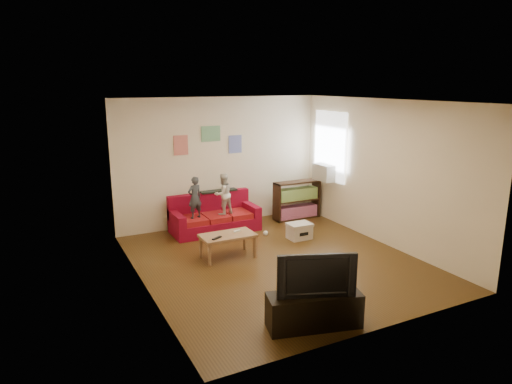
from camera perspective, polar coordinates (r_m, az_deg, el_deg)
name	(u,v)px	position (r m, az deg, el deg)	size (l,w,h in m)	color
room_shell	(278,184)	(7.50, 2.75, 0.95)	(4.52, 5.02, 2.72)	#4E3313
sofa	(214,218)	(9.44, -5.29, -3.27)	(1.77, 0.81, 0.78)	maroon
child_a	(195,197)	(9.01, -7.66, -0.69)	(0.30, 0.20, 0.83)	#343941
child_b	(223,194)	(9.21, -4.14, -0.26)	(0.41, 0.32, 0.84)	silver
coffee_table	(228,238)	(7.96, -3.56, -5.72)	(0.94, 0.52, 0.42)	#976D4A
remote	(217,238)	(7.74, -4.92, -5.75)	(0.20, 0.05, 0.02)	black
game_controller	(237,231)	(8.05, -2.40, -4.91)	(0.13, 0.04, 0.03)	white
bookshelf	(297,202)	(10.25, 5.10, -1.23)	(1.06, 0.32, 0.85)	black
window	(330,146)	(10.01, 9.25, 5.65)	(0.04, 1.08, 1.48)	white
ac_unit	(325,172)	(10.03, 8.57, 2.45)	(0.28, 0.55, 0.35)	#B7B2A3
artwork_left	(181,145)	(9.36, -9.38, 5.79)	(0.30, 0.01, 0.40)	#D87266
artwork_center	(211,134)	(9.54, -5.68, 7.26)	(0.42, 0.01, 0.32)	#72B27F
artwork_right	(235,144)	(9.78, -2.62, 5.99)	(0.30, 0.01, 0.38)	#727FCC
file_box	(299,231)	(8.98, 5.45, -4.85)	(0.45, 0.35, 0.31)	beige
tv_stand	(314,310)	(5.91, 7.26, -14.45)	(1.18, 0.39, 0.44)	black
television	(315,273)	(5.69, 7.41, -10.00)	(0.97, 0.13, 0.56)	black
tissue	(266,233)	(9.14, 1.20, -5.17)	(0.10, 0.10, 0.10)	silver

